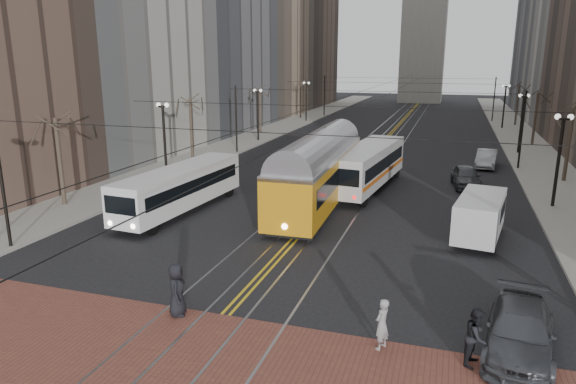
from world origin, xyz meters
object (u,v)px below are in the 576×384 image
Objects in this scene: transit_bus at (181,190)px; rear_bus at (368,168)px; sedan_grey at (466,177)px; sedan_parked at (520,331)px; cargo_van at (480,218)px; pedestrian_c at (476,337)px; streetcar at (319,177)px; pedestrian_a at (177,290)px; sedan_silver at (486,159)px; pedestrian_b at (382,324)px.

rear_bus is at bearing 47.44° from transit_bus.
sedan_grey is 22.58m from sedan_parked.
pedestrian_c is (-0.51, -11.87, -0.24)m from cargo_van.
streetcar reaches higher than pedestrian_a.
rear_bus is at bearing -122.67° from sedan_silver.
pedestrian_b is (-3.34, -11.87, -0.29)m from cargo_van.
pedestrian_c is (2.83, 0.00, 0.06)m from pedestrian_b.
rear_bus is 2.24× the size of cargo_van.
pedestrian_c is at bearing 112.98° from pedestrian_b.
pedestrian_c is at bearing -97.33° from sedan_grey.
rear_bus is at bearing 64.03° from streetcar.
sedan_grey reaches higher than sedan_parked.
pedestrian_c reaches higher than sedan_grey.
streetcar is 18.37m from pedestrian_c.
rear_bus is 21.32m from pedestrian_a.
rear_bus is (2.30, 5.06, -0.26)m from streetcar.
pedestrian_b reaches higher than sedan_parked.
pedestrian_b is at bearing -96.80° from cargo_van.
cargo_van is 3.07× the size of pedestrian_b.
cargo_van is 11.88m from pedestrian_c.
pedestrian_b is (-4.17, -1.15, 0.15)m from sedan_parked.
transit_bus is at bearing -126.70° from sedan_silver.
rear_bus is 11.69m from cargo_van.
sedan_silver is at bearing 96.29° from sedan_parked.
transit_bus is at bearing -130.50° from rear_bus.
cargo_van is 10.75m from sedan_parked.
sedan_grey is at bearing 38.84° from streetcar.
sedan_silver is (8.55, 10.69, -0.79)m from rear_bus.
sedan_grey is (6.79, 2.66, -0.76)m from rear_bus.
streetcar is (7.56, 4.21, 0.43)m from transit_bus.
transit_bus is 20.34m from pedestrian_c.
transit_bus is 27.17m from sedan_silver.
sedan_parked is at bearing -93.94° from sedan_grey.
rear_bus is 2.59× the size of sedan_grey.
sedan_grey is at bearing 27.70° from rear_bus.
pedestrian_a is at bearing -167.10° from sedan_parked.
transit_bus is 0.93× the size of rear_bus.
rear_bus is 21.40m from pedestrian_b.
cargo_van is 1.16× the size of sedan_grey.
cargo_van is 2.88× the size of pedestrian_c.
sedan_parked is 4.33m from pedestrian_b.
streetcar reaches higher than transit_bus.
sedan_parked is at bearing -107.37° from pedestrian_a.
transit_bus is 0.72× the size of streetcar.
pedestrian_c is at bearing -62.04° from streetcar.
cargo_van is at bearing 4.57° from transit_bus.
sedan_grey is 0.92× the size of sedan_parked.
pedestrian_b is 0.94× the size of pedestrian_c.
sedan_parked is at bearing -76.64° from cargo_van.
pedestrian_c is (-1.82, -31.73, 0.17)m from sedan_silver.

